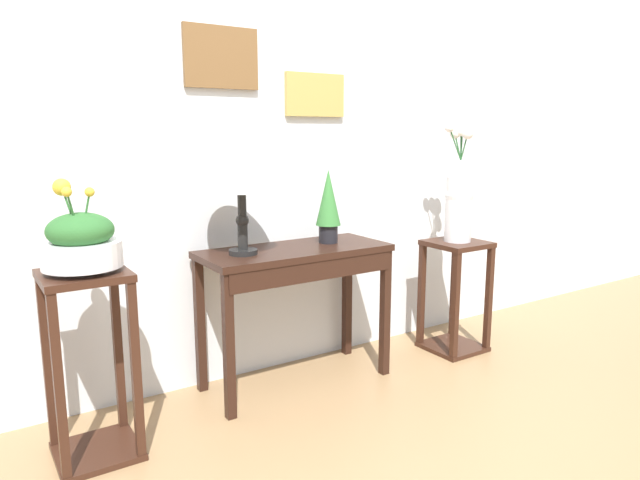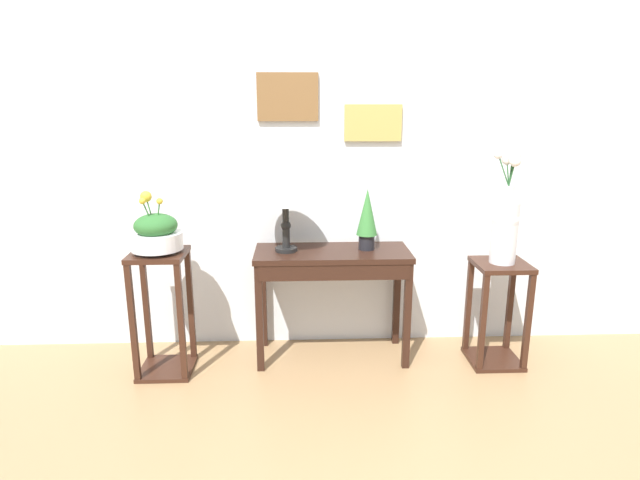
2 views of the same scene
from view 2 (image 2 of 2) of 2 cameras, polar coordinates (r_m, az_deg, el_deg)
The scene contains 8 objects.
back_wall_with_art at distance 3.58m, azimuth 1.88°, elevation 10.19°, with size 9.00×0.13×2.80m.
console_table at distance 3.41m, azimuth 1.36°, elevation -3.17°, with size 1.01×0.43×0.75m.
table_lamp at distance 3.30m, azimuth -3.83°, elevation 5.54°, with size 0.37×0.37×0.52m.
potted_plant_on_console at distance 3.39m, azimuth 5.18°, elevation 2.55°, with size 0.14×0.14×0.40m.
pedestal_stand_left at distance 3.46m, azimuth -16.81°, elevation -7.68°, with size 0.33×0.33×0.80m.
planter_bowl_wide_left at distance 3.30m, azimuth -17.49°, elevation 0.75°, with size 0.31×0.31×0.37m.
pedestal_stand_right at distance 3.64m, azimuth 18.79°, elevation -7.59°, with size 0.33×0.33×0.70m.
flower_vase_tall_right at distance 3.47m, azimuth 19.61°, elevation 1.89°, with size 0.18×0.17×0.71m.
Camera 2 is at (-0.26, -1.98, 1.68)m, focal length 29.25 mm.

